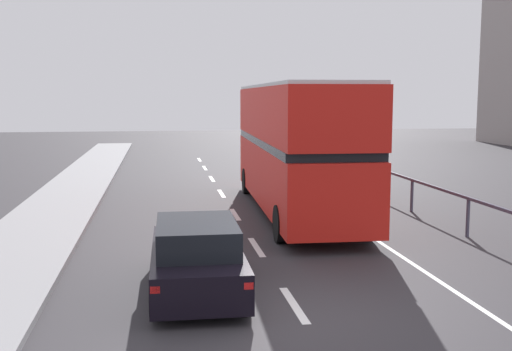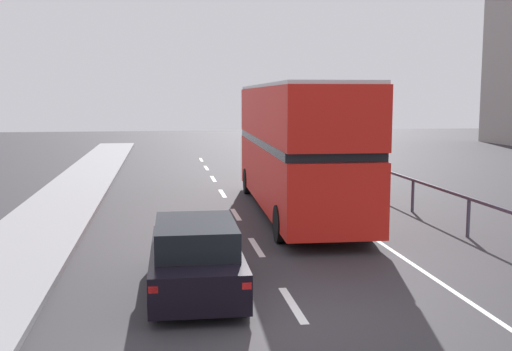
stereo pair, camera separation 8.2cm
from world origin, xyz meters
name	(u,v)px [view 2 (the right image)]	position (x,y,z in m)	size (l,w,h in m)	color
ground_plane	(298,316)	(0.00, 0.00, -0.05)	(74.08, 120.00, 0.10)	#302D31
lane_paint_markings	(305,219)	(2.09, 8.32, 0.00)	(3.46, 46.00, 0.01)	silver
bridge_side_railing	(413,185)	(5.92, 9.00, 0.91)	(0.10, 42.00, 1.12)	#464356
double_decker_bus_red	(296,145)	(2.01, 9.41, 2.27)	(2.92, 11.48, 4.23)	red
hatchback_car_near	(196,258)	(-1.73, 1.52, 0.69)	(1.83, 4.24, 1.43)	black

